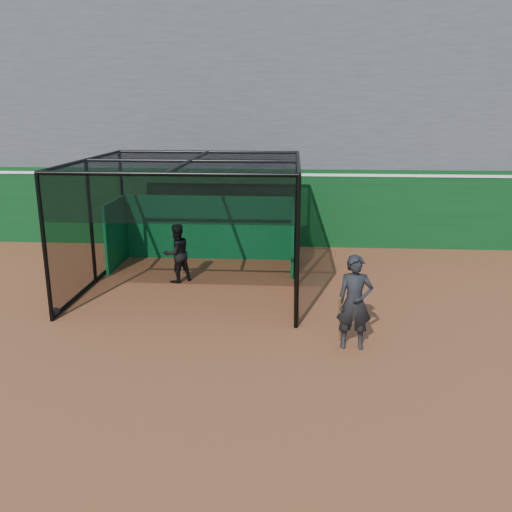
{
  "coord_description": "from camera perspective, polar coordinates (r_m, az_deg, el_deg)",
  "views": [
    {
      "loc": [
        1.89,
        -8.91,
        4.43
      ],
      "look_at": [
        1.14,
        2.0,
        1.4
      ],
      "focal_mm": 38.0,
      "sensor_mm": 36.0,
      "label": 1
    }
  ],
  "objects": [
    {
      "name": "ground",
      "position": [
        10.13,
        -7.35,
        -10.58
      ],
      "size": [
        120.0,
        120.0,
        0.0
      ],
      "primitive_type": "plane",
      "color": "brown",
      "rests_on": "ground"
    },
    {
      "name": "outfield_wall",
      "position": [
        17.79,
        -2.22,
        5.29
      ],
      "size": [
        50.0,
        0.5,
        2.5
      ],
      "color": "#0A3914",
      "rests_on": "ground"
    },
    {
      "name": "grandstand",
      "position": [
        21.27,
        -1.19,
        15.59
      ],
      "size": [
        50.0,
        7.85,
        8.95
      ],
      "color": "#4C4C4F",
      "rests_on": "ground"
    },
    {
      "name": "batting_cage",
      "position": [
        13.66,
        -6.68,
        3.3
      ],
      "size": [
        5.3,
        5.37,
        3.16
      ],
      "color": "black",
      "rests_on": "ground"
    },
    {
      "name": "batter",
      "position": [
        14.14,
        -8.35,
        0.3
      ],
      "size": [
        0.94,
        0.93,
        1.53
      ],
      "primitive_type": "imported",
      "rotation": [
        0.0,
        0.0,
        3.9
      ],
      "color": "black",
      "rests_on": "ground"
    },
    {
      "name": "on_deck_player",
      "position": [
        10.29,
        10.33,
        -4.84
      ],
      "size": [
        0.67,
        0.45,
        1.81
      ],
      "color": "black",
      "rests_on": "ground"
    }
  ]
}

